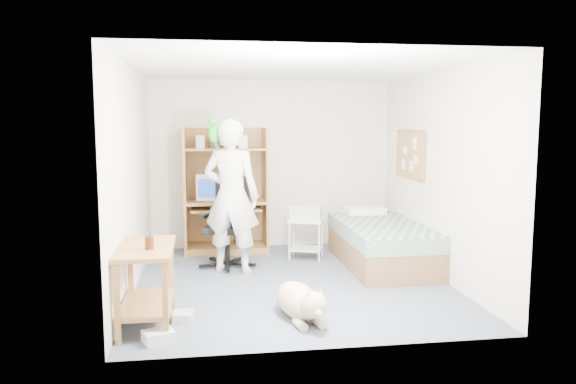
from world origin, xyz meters
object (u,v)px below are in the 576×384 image
object	(u,v)px
bed	(381,243)
printer_cart	(306,232)
office_chair	(229,235)
side_desk	(146,273)
dog	(300,301)
computer_hutch	(226,196)
person	(231,196)

from	to	relation	value
bed	printer_cart	distance (m)	1.05
office_chair	printer_cart	xyz separation A→B (m)	(1.08, 0.23, -0.04)
bed	side_desk	bearing A→B (deg)	-147.50
side_desk	dog	size ratio (longest dim) A/B	0.93
computer_hutch	printer_cart	distance (m)	1.33
side_desk	printer_cart	bearing A→B (deg)	50.10
bed	computer_hutch	bearing A→B (deg)	150.71
bed	printer_cart	xyz separation A→B (m)	(-0.92, 0.49, 0.08)
side_desk	person	distance (m)	2.03
computer_hutch	side_desk	distance (m)	3.08
office_chair	person	size ratio (longest dim) A/B	0.60
bed	side_desk	xyz separation A→B (m)	(-2.85, -1.82, 0.21)
side_desk	office_chair	distance (m)	2.24
person	computer_hutch	bearing A→B (deg)	-68.46
office_chair	printer_cart	world-z (taller)	office_chair
printer_cart	side_desk	bearing A→B (deg)	-110.28
bed	office_chair	world-z (taller)	office_chair
person	dog	world-z (taller)	person
computer_hutch	person	xyz separation A→B (m)	(0.03, -1.17, 0.14)
computer_hutch	office_chair	distance (m)	0.96
bed	person	distance (m)	2.08
office_chair	dog	size ratio (longest dim) A/B	1.08
bed	person	xyz separation A→B (m)	(-1.97, -0.05, 0.68)
office_chair	computer_hutch	bearing A→B (deg)	110.17
office_chair	person	distance (m)	0.63
person	printer_cart	distance (m)	1.32
office_chair	printer_cart	size ratio (longest dim) A/B	2.06
bed	office_chair	size ratio (longest dim) A/B	1.74
computer_hutch	dog	xyz separation A→B (m)	(0.59, -2.99, -0.64)
office_chair	side_desk	bearing A→B (deg)	-92.14
printer_cart	office_chair	bearing A→B (deg)	-148.28
side_desk	dog	bearing A→B (deg)	-2.05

